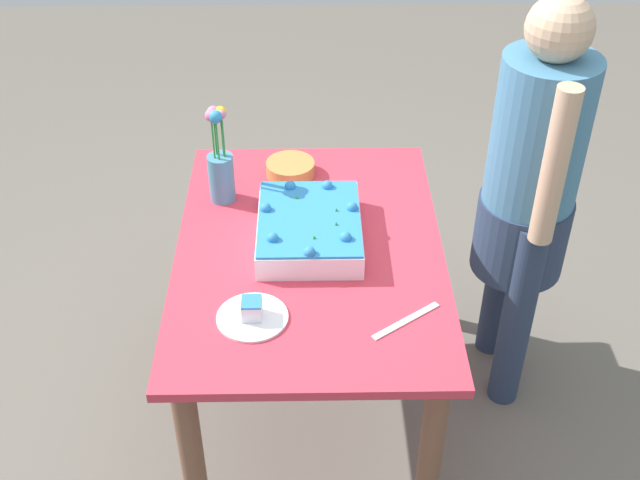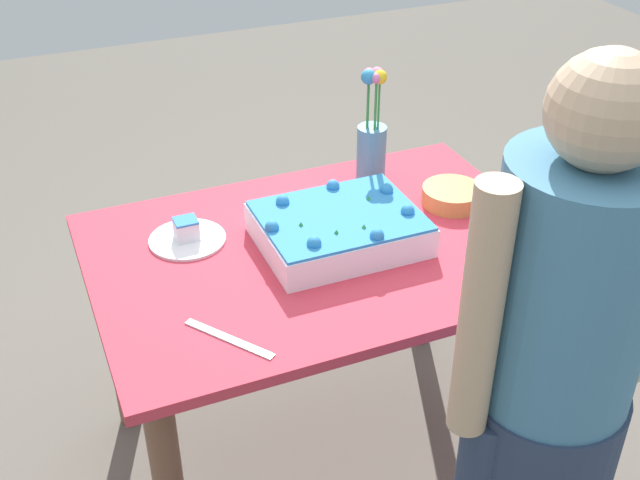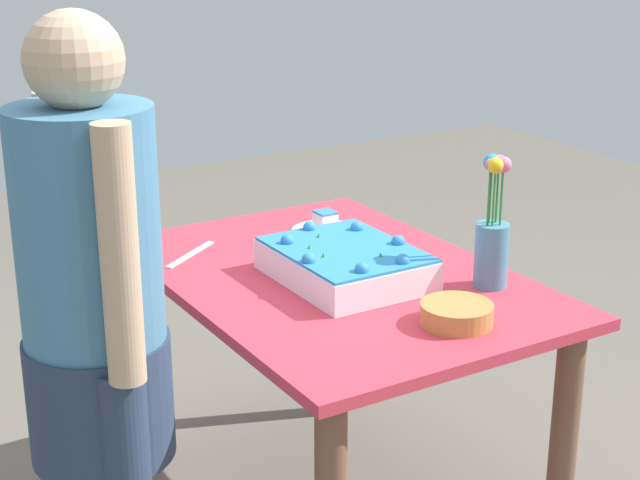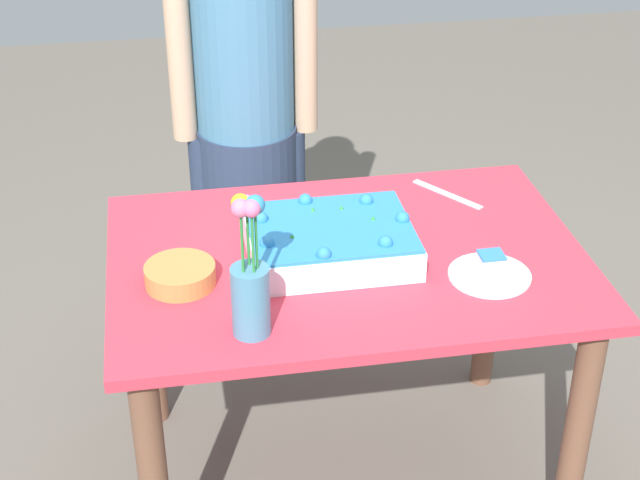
% 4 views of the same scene
% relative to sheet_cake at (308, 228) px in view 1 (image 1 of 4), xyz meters
% --- Properties ---
extents(ground_plane, '(8.00, 8.00, 0.00)m').
position_rel_sheet_cake_xyz_m(ground_plane, '(0.04, 0.00, -0.79)').
color(ground_plane, '#655F55').
extents(dining_table, '(1.21, 0.84, 0.75)m').
position_rel_sheet_cake_xyz_m(dining_table, '(0.04, 0.00, -0.18)').
color(dining_table, '#CC3345').
rests_on(dining_table, ground_plane).
extents(sheet_cake, '(0.41, 0.32, 0.11)m').
position_rel_sheet_cake_xyz_m(sheet_cake, '(0.00, 0.00, 0.00)').
color(sheet_cake, white).
rests_on(sheet_cake, dining_table).
extents(serving_plate_with_slice, '(0.20, 0.20, 0.07)m').
position_rel_sheet_cake_xyz_m(serving_plate_with_slice, '(0.37, -0.16, -0.03)').
color(serving_plate_with_slice, white).
rests_on(serving_plate_with_slice, dining_table).
extents(cake_knife, '(0.15, 0.20, 0.00)m').
position_rel_sheet_cake_xyz_m(cake_knife, '(0.39, 0.27, -0.04)').
color(cake_knife, silver).
rests_on(cake_knife, dining_table).
extents(flower_vase, '(0.09, 0.09, 0.35)m').
position_rel_sheet_cake_xyz_m(flower_vase, '(-0.23, -0.29, 0.09)').
color(flower_vase, teal).
rests_on(flower_vase, dining_table).
extents(fruit_bowl, '(0.17, 0.17, 0.05)m').
position_rel_sheet_cake_xyz_m(fruit_bowl, '(-0.38, -0.06, -0.02)').
color(fruit_bowl, '#BE8141').
rests_on(fruit_bowl, dining_table).
extents(person_standing, '(0.45, 0.31, 1.49)m').
position_rel_sheet_cake_xyz_m(person_standing, '(-0.13, 0.72, 0.06)').
color(person_standing, '#283650').
rests_on(person_standing, ground_plane).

